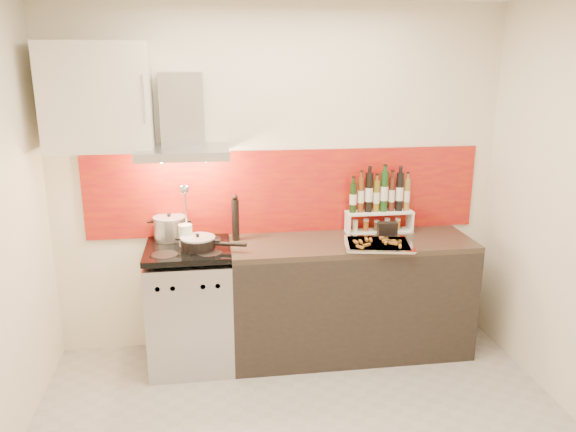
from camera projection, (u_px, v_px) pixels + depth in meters
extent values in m
cube|color=silver|center=(280.00, 181.00, 4.26)|extent=(3.40, 0.02, 2.60)
cube|color=maroon|center=(286.00, 192.00, 4.28)|extent=(3.00, 0.02, 0.64)
cube|color=#B7B7BA|center=(191.00, 310.00, 4.12)|extent=(0.60, 0.60, 0.84)
cube|color=black|center=(191.00, 340.00, 3.87)|extent=(0.50, 0.02, 0.40)
cube|color=#B7B7BA|center=(188.00, 287.00, 3.76)|extent=(0.56, 0.02, 0.12)
cube|color=#FF190C|center=(188.00, 287.00, 3.76)|extent=(0.10, 0.01, 0.04)
cube|color=black|center=(188.00, 249.00, 3.99)|extent=(0.60, 0.60, 0.04)
cube|color=black|center=(350.00, 299.00, 4.28)|extent=(1.80, 0.60, 0.86)
cube|color=#30251D|center=(352.00, 243.00, 4.16)|extent=(1.80, 0.60, 0.04)
cube|color=#B7B7BA|center=(183.00, 152.00, 3.85)|extent=(0.62, 0.50, 0.06)
cube|color=#B7B7BA|center=(182.00, 109.00, 3.92)|extent=(0.30, 0.18, 0.50)
sphere|color=#FFD18C|center=(161.00, 158.00, 3.84)|extent=(0.07, 0.07, 0.07)
sphere|color=#FFD18C|center=(205.00, 157.00, 3.89)|extent=(0.07, 0.07, 0.07)
cube|color=beige|center=(97.00, 97.00, 3.75)|extent=(0.70, 0.35, 0.72)
cylinder|color=#B7B7BA|center=(170.00, 229.00, 4.13)|extent=(0.23, 0.23, 0.16)
cylinder|color=#99999E|center=(169.00, 217.00, 4.11)|extent=(0.24, 0.24, 0.01)
sphere|color=black|center=(169.00, 215.00, 4.10)|extent=(0.03, 0.03, 0.03)
cylinder|color=black|center=(198.00, 244.00, 3.93)|extent=(0.24, 0.24, 0.08)
cylinder|color=#99999E|center=(198.00, 238.00, 3.92)|extent=(0.24, 0.24, 0.01)
sphere|color=black|center=(198.00, 235.00, 3.92)|extent=(0.03, 0.03, 0.03)
cylinder|color=black|center=(230.00, 244.00, 3.90)|extent=(0.23, 0.09, 0.03)
cylinder|color=silver|center=(186.00, 236.00, 3.99)|extent=(0.10, 0.10, 0.16)
cylinder|color=silver|center=(186.00, 207.00, 3.94)|extent=(0.01, 0.08, 0.30)
sphere|color=silver|center=(184.00, 189.00, 3.83)|extent=(0.07, 0.07, 0.07)
cylinder|color=black|center=(235.00, 220.00, 4.12)|extent=(0.05, 0.05, 0.31)
sphere|color=black|center=(235.00, 197.00, 4.08)|extent=(0.04, 0.04, 0.04)
cube|color=white|center=(379.00, 231.00, 4.35)|extent=(0.52, 0.14, 0.01)
cube|color=white|center=(348.00, 223.00, 4.30)|extent=(0.01, 0.14, 0.15)
cube|color=white|center=(410.00, 221.00, 4.37)|extent=(0.02, 0.14, 0.15)
cube|color=white|center=(379.00, 212.00, 4.31)|extent=(0.52, 0.14, 0.02)
cylinder|color=black|center=(353.00, 198.00, 4.25)|extent=(0.05, 0.05, 0.23)
cylinder|color=#5B2C0F|center=(361.00, 195.00, 4.25)|extent=(0.05, 0.05, 0.27)
cylinder|color=black|center=(369.00, 192.00, 4.26)|extent=(0.06, 0.06, 0.30)
cylinder|color=brown|center=(376.00, 196.00, 4.27)|extent=(0.05, 0.05, 0.24)
cylinder|color=#143814|center=(384.00, 191.00, 4.27)|extent=(0.06, 0.06, 0.31)
cylinder|color=#411B11|center=(392.00, 194.00, 4.29)|extent=(0.05, 0.05, 0.27)
cylinder|color=black|center=(399.00, 192.00, 4.29)|extent=(0.06, 0.06, 0.30)
cylinder|color=olive|center=(407.00, 194.00, 4.31)|extent=(0.05, 0.05, 0.25)
cylinder|color=beige|center=(355.00, 226.00, 4.32)|extent=(0.04, 0.04, 0.08)
cylinder|color=#9D561A|center=(366.00, 226.00, 4.33)|extent=(0.04, 0.04, 0.08)
cylinder|color=#4A3C25|center=(376.00, 226.00, 4.34)|extent=(0.04, 0.04, 0.07)
cylinder|color=white|center=(387.00, 225.00, 4.35)|extent=(0.04, 0.04, 0.08)
cylinder|color=#A0631A|center=(398.00, 225.00, 4.36)|extent=(0.04, 0.04, 0.08)
cube|color=black|center=(387.00, 230.00, 4.20)|extent=(0.15, 0.07, 0.12)
cube|color=silver|center=(378.00, 245.00, 4.03)|extent=(0.52, 0.44, 0.01)
cube|color=silver|center=(378.00, 243.00, 4.02)|extent=(0.55, 0.46, 0.01)
cube|color=red|center=(378.00, 243.00, 4.02)|extent=(0.48, 0.39, 0.01)
cube|color=brown|center=(361.00, 242.00, 4.03)|extent=(0.02, 0.06, 0.02)
cube|color=brown|center=(398.00, 242.00, 4.03)|extent=(0.06, 0.05, 0.02)
cube|color=brown|center=(383.00, 238.00, 4.12)|extent=(0.06, 0.04, 0.02)
cube|color=brown|center=(366.00, 240.00, 4.08)|extent=(0.02, 0.06, 0.02)
cube|color=brown|center=(392.00, 241.00, 4.04)|extent=(0.06, 0.03, 0.02)
cube|color=brown|center=(387.00, 242.00, 4.03)|extent=(0.06, 0.03, 0.02)
cube|color=brown|center=(371.00, 240.00, 4.07)|extent=(0.03, 0.06, 0.02)
cube|color=brown|center=(400.00, 246.00, 3.94)|extent=(0.04, 0.06, 0.02)
cube|color=brown|center=(356.00, 242.00, 4.02)|extent=(0.03, 0.06, 0.02)
cube|color=brown|center=(386.00, 243.00, 4.01)|extent=(0.05, 0.06, 0.02)
cube|color=brown|center=(397.00, 242.00, 4.03)|extent=(0.06, 0.03, 0.02)
cube|color=brown|center=(360.00, 247.00, 3.92)|extent=(0.05, 0.06, 0.02)
cube|color=brown|center=(393.00, 244.00, 3.99)|extent=(0.06, 0.05, 0.02)
cube|color=brown|center=(367.00, 245.00, 3.96)|extent=(0.06, 0.05, 0.02)
cube|color=brown|center=(384.00, 238.00, 4.11)|extent=(0.06, 0.03, 0.02)
cube|color=brown|center=(387.00, 241.00, 4.06)|extent=(0.06, 0.05, 0.02)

